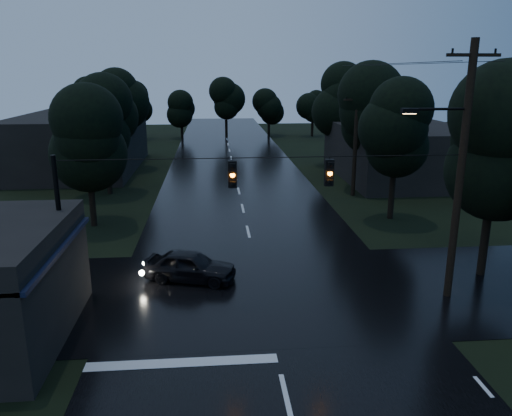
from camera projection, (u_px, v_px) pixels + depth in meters
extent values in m
cube|color=black|center=(239.00, 191.00, 37.96)|extent=(12.00, 120.00, 0.02)
cube|color=black|center=(262.00, 292.00, 20.67)|extent=(60.00, 9.00, 0.02)
cube|color=black|center=(59.00, 249.00, 16.36)|extent=(0.30, 7.00, 0.15)
cylinder|color=black|center=(27.00, 344.00, 13.91)|extent=(0.10, 0.10, 3.00)
cylinder|color=black|center=(81.00, 264.00, 19.68)|extent=(0.10, 0.10, 3.00)
cube|color=#F0D060|center=(45.00, 288.00, 15.10)|extent=(0.06, 1.60, 0.50)
cube|color=#F0D060|center=(70.00, 256.00, 17.69)|extent=(0.06, 1.20, 0.50)
cube|color=black|center=(400.00, 152.00, 42.39)|extent=(10.00, 14.00, 4.40)
cube|color=black|center=(80.00, 142.00, 45.73)|extent=(10.00, 16.00, 5.00)
cylinder|color=black|center=(460.00, 175.00, 19.01)|extent=(0.30, 0.30, 10.00)
cube|color=black|center=(474.00, 55.00, 17.84)|extent=(2.00, 0.12, 0.12)
cylinder|color=black|center=(439.00, 109.00, 18.25)|extent=(2.20, 0.10, 0.10)
cube|color=black|center=(410.00, 111.00, 18.18)|extent=(0.60, 0.25, 0.18)
cube|color=#FFB266|center=(409.00, 113.00, 18.20)|extent=(0.45, 0.18, 0.03)
cylinder|color=black|center=(355.00, 144.00, 35.74)|extent=(0.30, 0.30, 7.50)
cube|color=black|center=(358.00, 100.00, 34.90)|extent=(2.00, 0.12, 0.12)
cylinder|color=black|center=(62.00, 236.00, 18.29)|extent=(0.18, 0.18, 6.00)
cylinder|color=black|center=(265.00, 158.00, 18.17)|extent=(15.00, 0.03, 0.03)
cube|color=black|center=(232.00, 174.00, 18.23)|extent=(0.32, 0.25, 1.00)
sphere|color=orange|center=(233.00, 175.00, 18.09)|extent=(0.18, 0.18, 0.18)
cube|color=black|center=(329.00, 173.00, 18.53)|extent=(0.32, 0.25, 1.00)
sphere|color=orange|center=(330.00, 173.00, 18.39)|extent=(0.18, 0.18, 0.18)
cylinder|color=black|center=(484.00, 245.00, 22.10)|extent=(0.36, 0.36, 2.80)
sphere|color=black|center=(494.00, 170.00, 21.19)|extent=(4.48, 4.48, 4.48)
sphere|color=black|center=(497.00, 141.00, 20.87)|extent=(4.48, 4.48, 4.48)
sphere|color=black|center=(501.00, 112.00, 20.56)|extent=(4.48, 4.48, 4.48)
cylinder|color=black|center=(93.00, 206.00, 29.20)|extent=(0.36, 0.36, 2.45)
sphere|color=black|center=(88.00, 155.00, 28.41)|extent=(3.92, 3.92, 3.92)
sphere|color=black|center=(86.00, 137.00, 28.13)|extent=(3.92, 3.92, 3.92)
sphere|color=black|center=(85.00, 118.00, 27.85)|extent=(3.92, 3.92, 3.92)
cylinder|color=black|center=(109.00, 177.00, 36.81)|extent=(0.36, 0.36, 2.62)
sphere|color=black|center=(105.00, 133.00, 35.96)|extent=(4.20, 4.20, 4.20)
sphere|color=black|center=(104.00, 117.00, 35.67)|extent=(4.20, 4.20, 4.20)
sphere|color=black|center=(103.00, 101.00, 35.37)|extent=(4.20, 4.20, 4.20)
cylinder|color=black|center=(123.00, 154.00, 46.34)|extent=(0.36, 0.36, 2.80)
sphere|color=black|center=(121.00, 117.00, 45.44)|extent=(4.48, 4.48, 4.48)
sphere|color=black|center=(120.00, 103.00, 45.12)|extent=(4.48, 4.48, 4.48)
sphere|color=black|center=(119.00, 90.00, 44.80)|extent=(4.48, 4.48, 4.48)
cylinder|color=black|center=(391.00, 198.00, 30.68)|extent=(0.36, 0.36, 2.62)
sphere|color=black|center=(395.00, 146.00, 29.83)|extent=(4.20, 4.20, 4.20)
sphere|color=black|center=(397.00, 127.00, 29.53)|extent=(4.20, 4.20, 4.20)
sphere|color=black|center=(398.00, 108.00, 29.24)|extent=(4.20, 4.20, 4.20)
cylinder|color=black|center=(363.00, 171.00, 38.39)|extent=(0.36, 0.36, 2.80)
sphere|color=black|center=(366.00, 127.00, 37.49)|extent=(4.48, 4.48, 4.48)
sphere|color=black|center=(366.00, 110.00, 37.17)|extent=(4.48, 4.48, 4.48)
sphere|color=black|center=(367.00, 94.00, 36.85)|extent=(4.48, 4.48, 4.48)
cylinder|color=black|center=(339.00, 150.00, 48.02)|extent=(0.36, 0.36, 2.97)
sphere|color=black|center=(340.00, 112.00, 47.06)|extent=(4.76, 4.76, 4.76)
sphere|color=black|center=(341.00, 98.00, 46.72)|extent=(4.76, 4.76, 4.76)
sphere|color=black|center=(342.00, 84.00, 46.38)|extent=(4.76, 4.76, 4.76)
imported|color=black|center=(190.00, 266.00, 21.64)|extent=(4.26, 2.64, 1.35)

